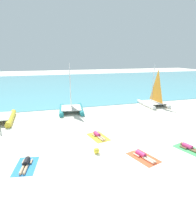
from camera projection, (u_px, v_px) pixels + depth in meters
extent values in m
plane|color=silver|center=(85.00, 110.00, 21.09)|extent=(120.00, 120.00, 0.00)
cube|color=#5BB2C1|center=(63.00, 84.00, 40.46)|extent=(120.00, 40.00, 0.05)
cylinder|color=white|center=(146.00, 104.00, 22.74)|extent=(0.45, 3.71, 0.42)
cylinder|color=white|center=(160.00, 103.00, 23.27)|extent=(0.45, 3.71, 0.42)
cube|color=silver|center=(154.00, 102.00, 22.77)|extent=(1.96, 2.39, 0.05)
cylinder|color=silver|center=(153.00, 83.00, 22.64)|extent=(0.09, 0.09, 4.42)
pyramid|color=orange|center=(157.00, 85.00, 21.87)|extent=(0.07, 1.94, 3.71)
cylinder|color=teal|center=(62.00, 110.00, 20.33)|extent=(0.94, 3.91, 0.44)
cylinder|color=teal|center=(81.00, 109.00, 20.64)|extent=(0.94, 3.91, 0.44)
cube|color=silver|center=(71.00, 108.00, 20.24)|extent=(2.34, 2.73, 0.06)
cylinder|color=silver|center=(70.00, 85.00, 20.12)|extent=(0.09, 0.09, 4.63)
pyramid|color=white|center=(70.00, 88.00, 19.29)|extent=(0.32, 2.03, 3.89)
cylinder|color=yellow|center=(11.00, 118.00, 17.72)|extent=(0.51, 4.27, 0.49)
cube|color=#338CD8|center=(26.00, 166.00, 10.41)|extent=(1.42, 2.06, 0.01)
cylinder|color=black|center=(27.00, 162.00, 10.56)|extent=(0.40, 0.66, 0.30)
sphere|color=#D8AD84|center=(28.00, 158.00, 10.95)|extent=(0.22, 0.22, 0.22)
cylinder|color=#D8AD84|center=(22.00, 170.00, 9.95)|extent=(0.27, 0.79, 0.14)
cylinder|color=#D8AD84|center=(25.00, 169.00, 9.97)|extent=(0.27, 0.79, 0.14)
cylinder|color=#D8AD84|center=(23.00, 162.00, 10.71)|extent=(0.18, 0.46, 0.10)
cylinder|color=#D8AD84|center=(31.00, 161.00, 10.76)|extent=(0.18, 0.46, 0.10)
cube|color=yellow|center=(98.00, 137.00, 14.13)|extent=(1.46, 2.08, 0.01)
cylinder|color=#D83372|center=(97.00, 134.00, 14.25)|extent=(0.42, 0.67, 0.30)
sphere|color=#D8AD84|center=(94.00, 132.00, 14.60)|extent=(0.22, 0.22, 0.22)
cylinder|color=#D8AD84|center=(100.00, 138.00, 13.69)|extent=(0.30, 0.79, 0.14)
cylinder|color=#D8AD84|center=(102.00, 138.00, 13.77)|extent=(0.30, 0.79, 0.14)
cylinder|color=#D8AD84|center=(93.00, 135.00, 14.31)|extent=(0.19, 0.46, 0.10)
cylinder|color=#D8AD84|center=(99.00, 134.00, 14.51)|extent=(0.19, 0.46, 0.10)
cube|color=#EA5933|center=(143.00, 157.00, 11.29)|extent=(1.60, 2.14, 0.01)
cylinder|color=#D83372|center=(141.00, 154.00, 11.41)|extent=(0.47, 0.68, 0.30)
sphere|color=beige|center=(136.00, 151.00, 11.73)|extent=(0.22, 0.22, 0.22)
cylinder|color=beige|center=(148.00, 160.00, 10.86)|extent=(0.36, 0.79, 0.14)
cylinder|color=beige|center=(150.00, 159.00, 10.96)|extent=(0.36, 0.79, 0.14)
cylinder|color=beige|center=(136.00, 155.00, 11.44)|extent=(0.23, 0.46, 0.10)
cylinder|color=beige|center=(142.00, 153.00, 11.67)|extent=(0.23, 0.46, 0.10)
cube|color=#4CB266|center=(190.00, 150.00, 12.24)|extent=(1.59, 2.13, 0.01)
cylinder|color=#D83372|center=(187.00, 146.00, 12.36)|extent=(0.46, 0.68, 0.30)
sphere|color=#8C6647|center=(182.00, 144.00, 12.69)|extent=(0.22, 0.22, 0.22)
cylinder|color=#8C6647|center=(196.00, 152.00, 11.81)|extent=(0.35, 0.79, 0.14)
cylinder|color=#8C6647|center=(183.00, 147.00, 12.39)|extent=(0.22, 0.46, 0.10)
cylinder|color=#8C6647|center=(187.00, 146.00, 12.62)|extent=(0.22, 0.46, 0.10)
sphere|color=yellow|center=(96.00, 151.00, 11.74)|extent=(0.36, 0.36, 0.36)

